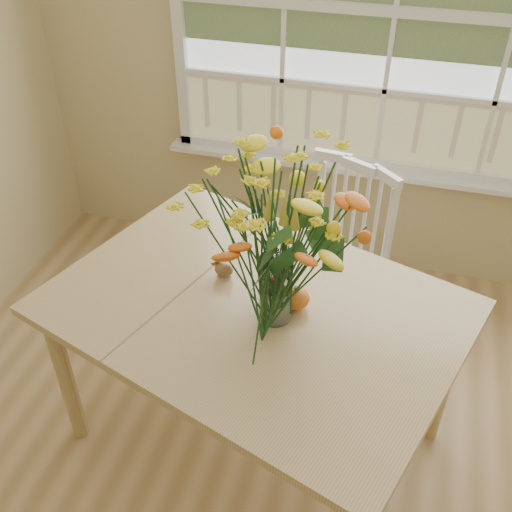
# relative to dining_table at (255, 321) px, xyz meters

# --- Properties ---
(wall_back) EXTENTS (4.00, 0.02, 2.70)m
(wall_back) POSITION_rel_dining_table_xyz_m (0.31, 1.46, 0.62)
(wall_back) COLOR #D5C288
(wall_back) RESTS_ON floor
(window) EXTENTS (2.42, 0.12, 1.74)m
(window) POSITION_rel_dining_table_xyz_m (0.31, 1.42, 0.80)
(window) COLOR silver
(window) RESTS_ON wall_back
(dining_table) EXTENTS (1.81, 1.53, 0.82)m
(dining_table) POSITION_rel_dining_table_xyz_m (0.00, 0.00, 0.00)
(dining_table) COLOR tan
(dining_table) RESTS_ON floor
(windsor_chair) EXTENTS (0.61, 0.60, 1.00)m
(windsor_chair) POSITION_rel_dining_table_xyz_m (0.23, 0.76, -0.17)
(windsor_chair) COLOR white
(windsor_chair) RESTS_ON floor
(flower_vase) EXTENTS (0.58, 0.58, 0.69)m
(flower_vase) POSITION_rel_dining_table_xyz_m (0.09, -0.05, 0.51)
(flower_vase) COLOR white
(flower_vase) RESTS_ON dining_table
(pumpkin) EXTENTS (0.11, 0.11, 0.08)m
(pumpkin) POSITION_rel_dining_table_xyz_m (0.16, 0.03, 0.13)
(pumpkin) COLOR #CD5A18
(pumpkin) RESTS_ON dining_table
(turkey_figurine) EXTENTS (0.08, 0.06, 0.10)m
(turkey_figurine) POSITION_rel_dining_table_xyz_m (-0.16, 0.12, 0.13)
(turkey_figurine) COLOR #CCB78C
(turkey_figurine) RESTS_ON dining_table
(dark_gourd) EXTENTS (0.13, 0.09, 0.08)m
(dark_gourd) POSITION_rel_dining_table_xyz_m (0.08, 0.11, 0.13)
(dark_gourd) COLOR #38160F
(dark_gourd) RESTS_ON dining_table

